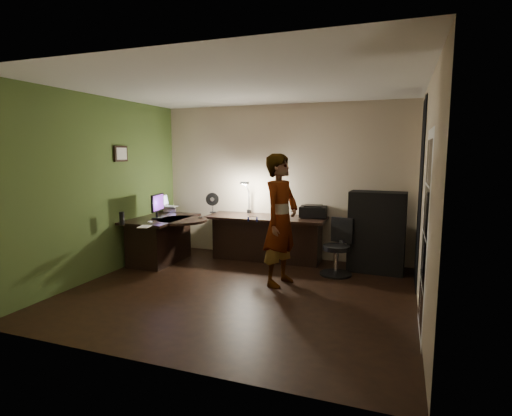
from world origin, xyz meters
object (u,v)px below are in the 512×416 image
(monitor, at_px, (157,210))
(office_chair, at_px, (336,247))
(desk_right, at_px, (266,238))
(cabinet, at_px, (377,232))
(person, at_px, (281,220))
(desk_left, at_px, (162,240))

(monitor, xyz_separation_m, office_chair, (2.91, 0.41, -0.50))
(desk_right, xyz_separation_m, cabinet, (1.84, -0.03, 0.25))
(monitor, relative_size, person, 0.24)
(cabinet, bearing_deg, desk_left, -166.03)
(monitor, bearing_deg, office_chair, -2.80)
(cabinet, relative_size, office_chair, 1.47)
(desk_left, bearing_deg, monitor, -87.93)
(office_chair, distance_m, person, 1.09)
(desk_left, height_order, desk_right, desk_right)
(office_chair, relative_size, person, 0.47)
(desk_left, height_order, cabinet, cabinet)
(desk_right, bearing_deg, office_chair, -20.24)
(person, bearing_deg, desk_left, 93.59)
(cabinet, bearing_deg, office_chair, -141.49)
(cabinet, xyz_separation_m, person, (-1.24, -1.10, 0.29))
(monitor, distance_m, person, 2.25)
(cabinet, bearing_deg, desk_right, -178.17)
(desk_right, distance_m, monitor, 1.92)
(desk_left, relative_size, desk_right, 0.65)
(monitor, bearing_deg, cabinet, 2.34)
(monitor, relative_size, office_chair, 0.52)
(desk_left, distance_m, desk_right, 1.79)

